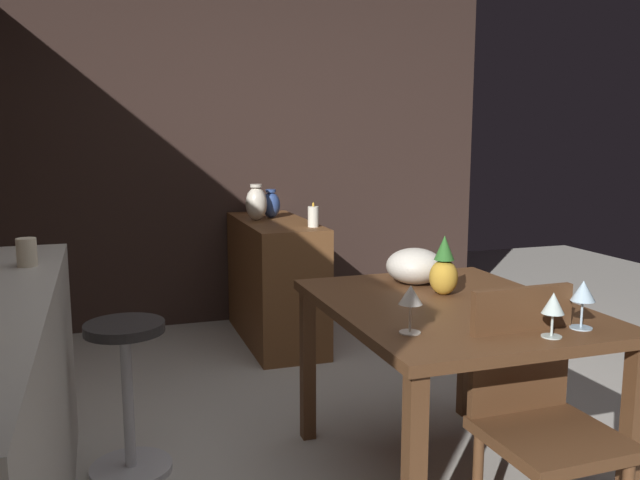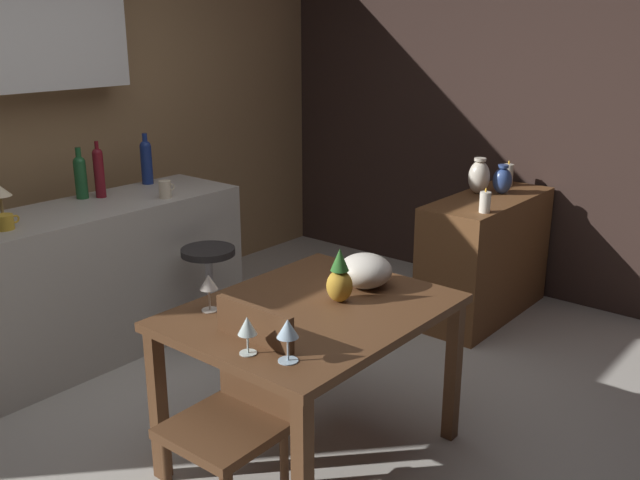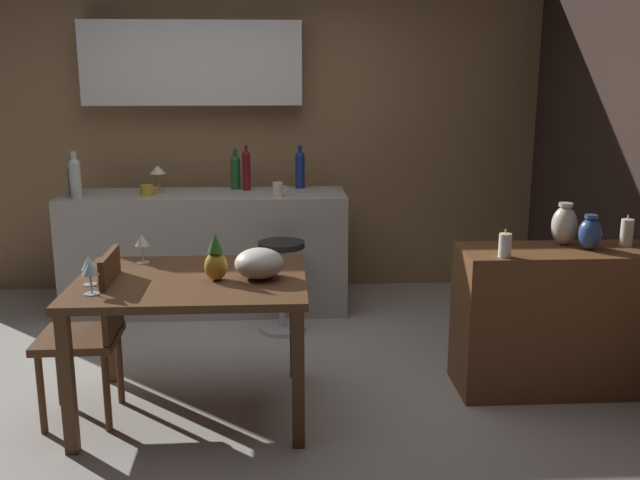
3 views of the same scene
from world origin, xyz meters
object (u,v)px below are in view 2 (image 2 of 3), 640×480
(wine_glass_left, at_px, (209,284))
(vase_ceramic_ivory, at_px, (479,177))
(fruit_bowl, at_px, (365,271))
(wine_bottle_ruby, at_px, (99,171))
(wine_bottle_cobalt, at_px, (146,160))
(counter_lamp, at_px, (0,195))
(chair_near_window, at_px, (236,411))
(pineapple_centerpiece, at_px, (340,279))
(wine_bottle_green, at_px, (80,175))
(pillar_candle_short, at_px, (508,175))
(cup_cream, at_px, (165,189))
(wine_glass_right, at_px, (288,330))
(sideboard_cabinet, at_px, (485,257))
(cup_mustard, at_px, (5,222))
(wine_glass_center, at_px, (247,327))
(pillar_candle_tall, at_px, (485,202))
(dining_table, at_px, (312,327))
(bar_stool, at_px, (210,296))
(vase_ceramic_blue, at_px, (502,180))

(wine_glass_left, xyz_separation_m, vase_ceramic_ivory, (2.37, -0.03, 0.07))
(fruit_bowl, height_order, wine_bottle_ruby, wine_bottle_ruby)
(wine_bottle_cobalt, bearing_deg, counter_lamp, -171.14)
(chair_near_window, bearing_deg, vase_ceramic_ivory, 7.51)
(pineapple_centerpiece, height_order, wine_bottle_green, wine_bottle_green)
(chair_near_window, bearing_deg, pillar_candle_short, 5.69)
(chair_near_window, relative_size, cup_cream, 8.20)
(wine_glass_right, bearing_deg, sideboard_cabinet, 10.11)
(fruit_bowl, distance_m, cup_mustard, 1.88)
(wine_glass_left, xyz_separation_m, wine_glass_center, (-0.18, -0.42, -0.02))
(cup_cream, relative_size, vase_ceramic_ivory, 0.45)
(cup_mustard, bearing_deg, wine_bottle_cobalt, 15.05)
(wine_bottle_green, height_order, cup_cream, wine_bottle_green)
(pineapple_centerpiece, relative_size, cup_cream, 2.25)
(wine_glass_right, bearing_deg, vase_ceramic_ivory, 12.33)
(wine_bottle_green, height_order, cup_mustard, wine_bottle_green)
(cup_cream, bearing_deg, pillar_candle_short, -33.55)
(pineapple_centerpiece, distance_m, pillar_candle_tall, 1.51)
(wine_glass_right, bearing_deg, cup_mustard, 92.22)
(dining_table, relative_size, bar_stool, 1.83)
(sideboard_cabinet, height_order, fruit_bowl, fruit_bowl)
(bar_stool, bearing_deg, sideboard_cabinet, -33.57)
(wine_bottle_cobalt, height_order, pillar_candle_short, wine_bottle_cobalt)
(counter_lamp, bearing_deg, bar_stool, -31.96)
(wine_glass_center, distance_m, vase_ceramic_blue, 2.66)
(sideboard_cabinet, relative_size, wine_glass_right, 6.64)
(wine_glass_right, distance_m, vase_ceramic_blue, 2.63)
(wine_glass_center, distance_m, cup_cream, 1.89)
(wine_glass_center, bearing_deg, fruit_bowl, 5.13)
(pillar_candle_tall, bearing_deg, wine_bottle_cobalt, 118.27)
(bar_stool, height_order, wine_bottle_cobalt, wine_bottle_cobalt)
(bar_stool, bearing_deg, fruit_bowl, -95.29)
(pillar_candle_tall, xyz_separation_m, pillar_candle_short, (0.76, 0.21, 0.01))
(wine_glass_right, xyz_separation_m, wine_bottle_green, (0.55, 2.18, 0.18))
(bar_stool, distance_m, pillar_candle_short, 2.23)
(dining_table, relative_size, counter_lamp, 5.77)
(wine_bottle_ruby, xyz_separation_m, cup_mustard, (-0.72, -0.22, -0.12))
(wine_glass_right, bearing_deg, dining_table, 30.30)
(vase_ceramic_ivory, bearing_deg, counter_lamp, 149.44)
(bar_stool, distance_m, cup_mustard, 1.22)
(dining_table, height_order, wine_bottle_ruby, wine_bottle_ruby)
(wine_bottle_cobalt, height_order, counter_lamp, wine_bottle_cobalt)
(pineapple_centerpiece, distance_m, fruit_bowl, 0.22)
(bar_stool, xyz_separation_m, fruit_bowl, (-0.11, -1.23, 0.48))
(pineapple_centerpiece, height_order, wine_bottle_cobalt, wine_bottle_cobalt)
(wine_bottle_ruby, relative_size, counter_lamp, 1.68)
(dining_table, bearing_deg, pillar_candle_tall, 1.02)
(dining_table, distance_m, cup_mustard, 1.74)
(cup_mustard, bearing_deg, counter_lamp, 66.04)
(wine_bottle_cobalt, xyz_separation_m, vase_ceramic_ivory, (1.45, -1.65, -0.12))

